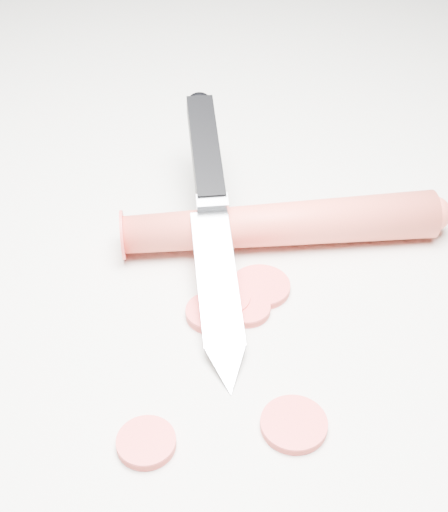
% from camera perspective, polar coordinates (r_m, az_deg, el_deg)
% --- Properties ---
extents(ground, '(2.40, 2.40, 0.00)m').
position_cam_1_polar(ground, '(0.48, 2.95, -2.77)').
color(ground, beige).
rests_on(ground, ground).
extents(carrot, '(0.20, 0.15, 0.03)m').
position_cam_1_polar(carrot, '(0.51, 4.55, 2.55)').
color(carrot, '#E34737').
rests_on(carrot, ground).
extents(carrot_slice_0, '(0.03, 0.03, 0.01)m').
position_cam_1_polar(carrot_slice_0, '(0.47, 0.15, -3.57)').
color(carrot_slice_0, '#E83939').
rests_on(carrot_slice_0, ground).
extents(carrot_slice_1, '(0.03, 0.03, 0.01)m').
position_cam_1_polar(carrot_slice_1, '(0.40, -6.24, -14.62)').
color(carrot_slice_1, '#E83939').
rests_on(carrot_slice_1, ground).
extents(carrot_slice_2, '(0.03, 0.03, 0.01)m').
position_cam_1_polar(carrot_slice_2, '(0.47, 1.82, -4.21)').
color(carrot_slice_2, '#E83939').
rests_on(carrot_slice_2, ground).
extents(carrot_slice_3, '(0.03, 0.03, 0.01)m').
position_cam_1_polar(carrot_slice_3, '(0.46, -1.01, -4.56)').
color(carrot_slice_3, '#E83939').
rests_on(carrot_slice_3, ground).
extents(carrot_slice_4, '(0.04, 0.04, 0.01)m').
position_cam_1_polar(carrot_slice_4, '(0.48, 2.93, -2.47)').
color(carrot_slice_4, '#E83939').
rests_on(carrot_slice_4, ground).
extents(carrot_slice_5, '(0.04, 0.04, 0.01)m').
position_cam_1_polar(carrot_slice_5, '(0.41, 5.61, -13.25)').
color(carrot_slice_5, '#E83939').
rests_on(carrot_slice_5, ground).
extents(kitchen_knife, '(0.16, 0.22, 0.07)m').
position_cam_1_polar(kitchen_knife, '(0.49, -0.79, 3.05)').
color(kitchen_knife, silver).
rests_on(kitchen_knife, ground).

